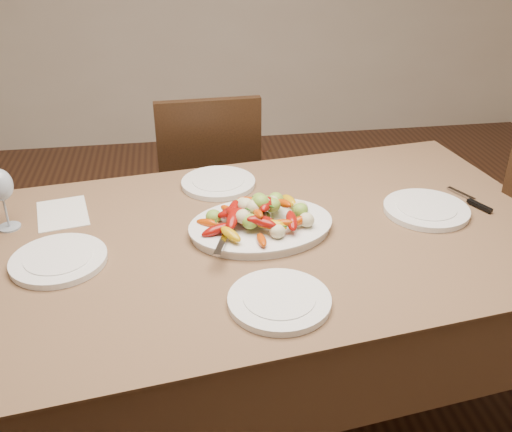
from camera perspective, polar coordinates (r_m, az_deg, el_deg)
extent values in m
cube|color=brown|center=(1.91, 0.00, -11.65)|extent=(1.96, 1.27, 0.76)
ellipsoid|color=white|center=(1.70, 0.51, -1.17)|extent=(0.46, 0.36, 0.02)
cylinder|color=white|center=(1.64, -19.12, -4.20)|extent=(0.26, 0.26, 0.02)
cylinder|color=white|center=(1.88, 16.65, 0.60)|extent=(0.27, 0.27, 0.02)
cylinder|color=white|center=(1.98, -3.78, 3.30)|extent=(0.26, 0.26, 0.02)
cylinder|color=white|center=(1.41, 2.35, -8.47)|extent=(0.25, 0.25, 0.02)
cube|color=silver|center=(1.90, -18.78, 0.25)|extent=(0.19, 0.24, 0.00)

